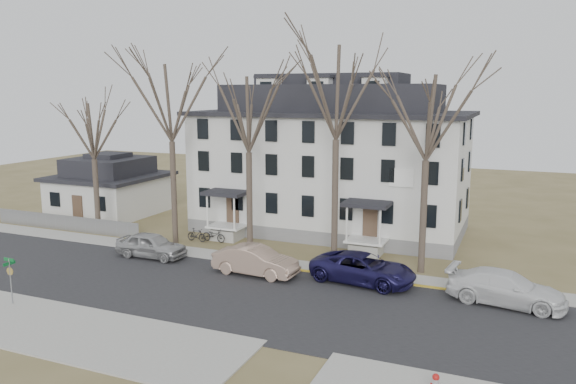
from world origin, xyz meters
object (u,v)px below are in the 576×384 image
at_px(tree_mid_right, 428,111).
at_px(street_sign, 10,274).
at_px(tree_far_left, 170,97).
at_px(small_house, 110,188).
at_px(tree_bungalow, 92,127).
at_px(bicycle_right, 197,235).
at_px(boarding_house, 331,162).
at_px(tree_center, 337,86).
at_px(car_silver, 151,246).
at_px(car_white, 506,289).
at_px(car_tan, 256,261).
at_px(car_navy, 363,269).
at_px(tree_mid_left, 248,109).
at_px(bicycle_left, 214,236).

relative_size(tree_mid_right, street_sign, 5.17).
height_order(tree_far_left, tree_mid_right, tree_far_left).
distance_m(small_house, tree_bungalow, 9.43).
bearing_deg(bicycle_right, tree_bungalow, 99.34).
bearing_deg(boarding_house, tree_center, -69.80).
xyz_separation_m(boarding_house, small_house, (-20.00, -1.96, -3.13)).
bearing_deg(car_silver, car_white, -90.26).
bearing_deg(car_tan, tree_mid_right, -60.77).
distance_m(car_tan, car_navy, 6.34).
xyz_separation_m(car_white, bicycle_right, (-21.03, 4.35, -0.36)).
relative_size(tree_mid_left, car_white, 2.19).
height_order(boarding_house, car_white, boarding_house).
height_order(tree_center, car_navy, tree_center).
distance_m(tree_mid_left, tree_bungalow, 13.08).
distance_m(tree_center, car_tan, 11.65).
xyz_separation_m(tree_center, car_navy, (2.79, -3.25, -10.26)).
bearing_deg(car_silver, tree_mid_left, -54.99).
bearing_deg(tree_bungalow, tree_center, 0.00).
bearing_deg(bicycle_right, street_sign, 175.70).
height_order(tree_mid_left, tree_center, tree_center).
relative_size(tree_center, bicycle_left, 7.90).
distance_m(tree_center, tree_mid_right, 5.70).
height_order(boarding_house, car_silver, boarding_house).
height_order(tree_mid_left, bicycle_left, tree_mid_left).
bearing_deg(car_tan, tree_bungalow, 77.74).
height_order(tree_center, bicycle_right, tree_center).
xyz_separation_m(car_white, street_sign, (-23.19, -9.75, 0.80)).
xyz_separation_m(car_white, bicycle_left, (-19.84, 4.76, -0.35)).
distance_m(tree_mid_right, bicycle_left, 17.57).
bearing_deg(tree_mid_left, car_navy, -20.30).
height_order(tree_far_left, tree_center, tree_center).
bearing_deg(car_navy, street_sign, 130.59).
bearing_deg(street_sign, car_silver, 83.34).
distance_m(tree_far_left, car_navy, 17.88).
height_order(car_silver, bicycle_right, car_silver).
relative_size(small_house, tree_mid_left, 0.68).
relative_size(boarding_house, car_navy, 3.49).
xyz_separation_m(small_house, car_white, (33.36, -9.83, -1.41)).
bearing_deg(car_navy, boarding_house, 34.52).
xyz_separation_m(tree_far_left, car_navy, (14.79, -3.25, -9.52)).
bearing_deg(car_tan, bicycle_left, 51.13).
xyz_separation_m(boarding_house, tree_mid_left, (-3.00, -8.15, 4.22)).
distance_m(tree_far_left, bicycle_left, 10.23).
bearing_deg(car_navy, bicycle_left, 77.98).
xyz_separation_m(tree_far_left, car_tan, (8.54, -4.34, -9.50)).
bearing_deg(car_white, boarding_house, 56.14).
xyz_separation_m(small_house, bicycle_left, (13.52, -5.07, -1.76)).
relative_size(car_navy, bicycle_right, 3.71).
xyz_separation_m(boarding_house, bicycle_left, (-6.48, -7.03, -4.89)).
bearing_deg(car_silver, bicycle_left, -20.84).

